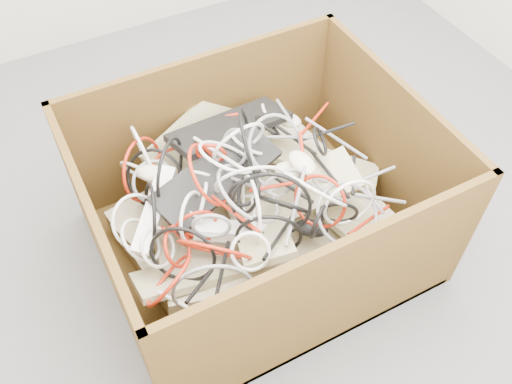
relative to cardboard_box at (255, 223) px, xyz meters
name	(u,v)px	position (x,y,z in m)	size (l,w,h in m)	color
ground	(278,210)	(0.17, 0.12, -0.15)	(3.00, 3.00, 0.00)	#59595C
cardboard_box	(255,223)	(0.00, 0.00, 0.00)	(1.11, 0.92, 0.59)	#3C280F
keyboard_pile	(255,193)	(0.02, 0.04, 0.12)	(1.05, 0.92, 0.33)	tan
mice_scatter	(251,179)	(0.00, 0.03, 0.21)	(0.68, 0.60, 0.23)	beige
power_strip_left	(154,210)	(-0.34, 0.04, 0.23)	(0.30, 0.06, 0.04)	white
power_strip_right	(241,232)	(-0.12, -0.13, 0.18)	(0.30, 0.06, 0.04)	white
vga_plug	(354,181)	(0.32, -0.12, 0.18)	(0.04, 0.04, 0.02)	#0D3ACF
cable_tangle	(229,196)	(-0.11, -0.03, 0.25)	(1.00, 0.83, 0.48)	black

